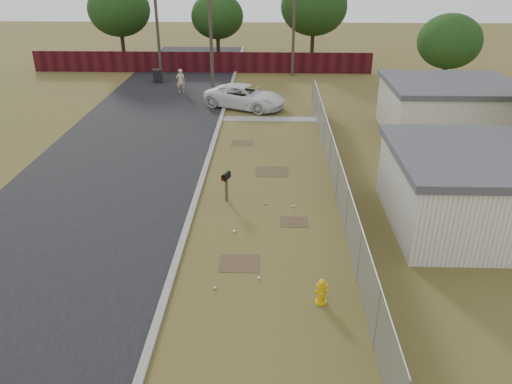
{
  "coord_description": "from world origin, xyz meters",
  "views": [
    {
      "loc": [
        0.23,
        -19.44,
        9.76
      ],
      "look_at": [
        -0.34,
        -1.56,
        1.1
      ],
      "focal_mm": 35.0,
      "sensor_mm": 36.0,
      "label": 1
    }
  ],
  "objects_px": {
    "pickup_truck": "(245,97)",
    "pedestrian": "(181,81)",
    "fire_hydrant": "(322,292)",
    "mailbox": "(226,179)",
    "trash_bin": "(157,76)"
  },
  "relations": [
    {
      "from": "mailbox",
      "to": "pedestrian",
      "type": "distance_m",
      "value": 18.82
    },
    {
      "from": "fire_hydrant",
      "to": "pickup_truck",
      "type": "bearing_deg",
      "value": 99.12
    },
    {
      "from": "mailbox",
      "to": "pickup_truck",
      "type": "relative_size",
      "value": 0.24
    },
    {
      "from": "pickup_truck",
      "to": "trash_bin",
      "type": "height_order",
      "value": "pickup_truck"
    },
    {
      "from": "fire_hydrant",
      "to": "pedestrian",
      "type": "relative_size",
      "value": 0.49
    },
    {
      "from": "mailbox",
      "to": "pickup_truck",
      "type": "distance_m",
      "value": 14.25
    },
    {
      "from": "fire_hydrant",
      "to": "mailbox",
      "type": "distance_m",
      "value": 7.74
    },
    {
      "from": "pickup_truck",
      "to": "pedestrian",
      "type": "xyz_separation_m",
      "value": [
        -5.1,
        3.9,
        0.13
      ]
    },
    {
      "from": "mailbox",
      "to": "trash_bin",
      "type": "relative_size",
      "value": 1.24
    },
    {
      "from": "mailbox",
      "to": "pickup_truck",
      "type": "bearing_deg",
      "value": 89.61
    },
    {
      "from": "fire_hydrant",
      "to": "pedestrian",
      "type": "xyz_separation_m",
      "value": [
        -8.49,
        25.03,
        0.49
      ]
    },
    {
      "from": "fire_hydrant",
      "to": "pedestrian",
      "type": "height_order",
      "value": "pedestrian"
    },
    {
      "from": "mailbox",
      "to": "trash_bin",
      "type": "xyz_separation_m",
      "value": [
        -7.51,
        21.38,
        -0.5
      ]
    },
    {
      "from": "pedestrian",
      "to": "trash_bin",
      "type": "xyz_separation_m",
      "value": [
        -2.51,
        3.23,
        -0.36
      ]
    },
    {
      "from": "pickup_truck",
      "to": "pedestrian",
      "type": "height_order",
      "value": "pedestrian"
    }
  ]
}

